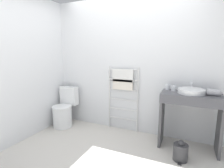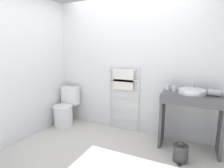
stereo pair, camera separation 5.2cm
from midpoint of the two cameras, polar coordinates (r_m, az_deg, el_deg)
name	(u,v)px [view 1 (the left image)]	position (r m, az deg, el deg)	size (l,w,h in m)	color
ground_plane	(99,167)	(2.56, -5.06, -25.29)	(12.00, 12.00, 0.00)	beige
wall_back	(131,66)	(3.28, 5.66, 5.86)	(3.29, 0.12, 2.47)	silver
wall_side	(39,66)	(3.57, -23.18, 5.44)	(0.12, 1.85, 2.47)	silver
toilet	(64,111)	(3.74, -15.74, -8.39)	(0.39, 0.51, 0.79)	white
towel_radiator	(123,85)	(3.26, 3.09, -0.36)	(0.60, 0.06, 1.22)	silver
vanity_counter	(190,113)	(2.92, 23.59, -8.58)	(0.86, 0.45, 0.88)	#4C4C51
sink_basin	(191,91)	(2.86, 24.02, -2.13)	(0.39, 0.39, 0.07)	white
faucet	(192,85)	(3.01, 24.12, -0.32)	(0.02, 0.10, 0.16)	silver
cup_near_wall	(167,87)	(3.01, 17.18, -0.96)	(0.06, 0.06, 0.09)	white
cup_near_edge	(173,88)	(2.94, 18.94, -1.37)	(0.07, 0.07, 0.09)	white
hair_dryer	(214,92)	(2.87, 29.85, -2.39)	(0.21, 0.18, 0.09)	#B7B7BC
trash_bin	(181,152)	(2.76, 20.93, -19.95)	(0.20, 0.23, 0.30)	#333335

